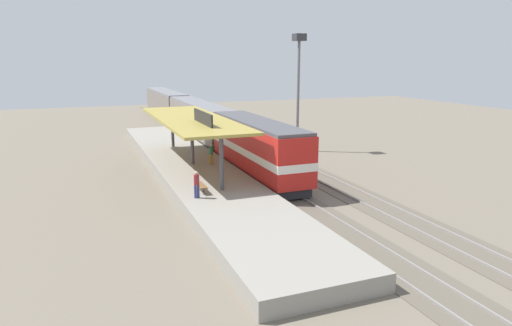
# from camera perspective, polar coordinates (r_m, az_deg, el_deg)

# --- Properties ---
(ground_plane) EXTENTS (120.00, 120.00, 0.00)m
(ground_plane) POSITION_cam_1_polar(r_m,az_deg,el_deg) (39.80, 1.40, -0.62)
(ground_plane) COLOR #706656
(track_near) EXTENTS (3.20, 110.00, 0.16)m
(track_near) POSITION_cam_1_polar(r_m,az_deg,el_deg) (39.08, -1.30, -0.82)
(track_near) COLOR #5F5649
(track_near) RESTS_ON ground
(track_far) EXTENTS (3.20, 110.00, 0.16)m
(track_far) POSITION_cam_1_polar(r_m,az_deg,el_deg) (40.84, 4.76, -0.26)
(track_far) COLOR #5F5649
(track_far) RESTS_ON ground
(platform) EXTENTS (6.00, 44.00, 0.90)m
(platform) POSITION_cam_1_polar(r_m,az_deg,el_deg) (37.69, -7.89, -0.81)
(platform) COLOR gray
(platform) RESTS_ON ground
(station_canopy) EXTENTS (5.20, 18.00, 4.70)m
(station_canopy) POSITION_cam_1_polar(r_m,az_deg,el_deg) (36.84, -8.05, 5.34)
(station_canopy) COLOR #47474C
(station_canopy) RESTS_ON platform
(platform_bench) EXTENTS (0.44, 1.70, 0.50)m
(platform_bench) POSITION_cam_1_polar(r_m,az_deg,el_deg) (29.64, -6.89, -2.80)
(platform_bench) COLOR #333338
(platform_bench) RESTS_ON platform
(locomotive) EXTENTS (2.93, 14.43, 4.44)m
(locomotive) POSITION_cam_1_polar(r_m,az_deg,el_deg) (36.06, 0.18, 1.88)
(locomotive) COLOR #28282D
(locomotive) RESTS_ON track_near
(passenger_carriage_front) EXTENTS (2.90, 20.00, 4.24)m
(passenger_carriage_front) POSITION_cam_1_polar(r_m,az_deg,el_deg) (53.01, -7.05, 5.26)
(passenger_carriage_front) COLOR #28282D
(passenger_carriage_front) RESTS_ON track_near
(passenger_carriage_rear) EXTENTS (2.90, 20.00, 4.24)m
(passenger_carriage_rear) POSITION_cam_1_polar(r_m,az_deg,el_deg) (73.21, -11.19, 7.23)
(passenger_carriage_rear) COLOR #28282D
(passenger_carriage_rear) RESTS_ON track_near
(light_mast) EXTENTS (1.10, 1.10, 11.70)m
(light_mast) POSITION_cam_1_polar(r_m,az_deg,el_deg) (46.39, 5.36, 11.75)
(light_mast) COLOR slate
(light_mast) RESTS_ON ground
(person_waiting) EXTENTS (0.34, 0.34, 1.71)m
(person_waiting) POSITION_cam_1_polar(r_m,az_deg,el_deg) (37.11, -5.62, 1.26)
(person_waiting) COLOR olive
(person_waiting) RESTS_ON platform
(person_walking) EXTENTS (0.34, 0.34, 1.71)m
(person_walking) POSITION_cam_1_polar(r_m,az_deg,el_deg) (28.30, -7.45, -2.50)
(person_walking) COLOR navy
(person_walking) RESTS_ON platform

